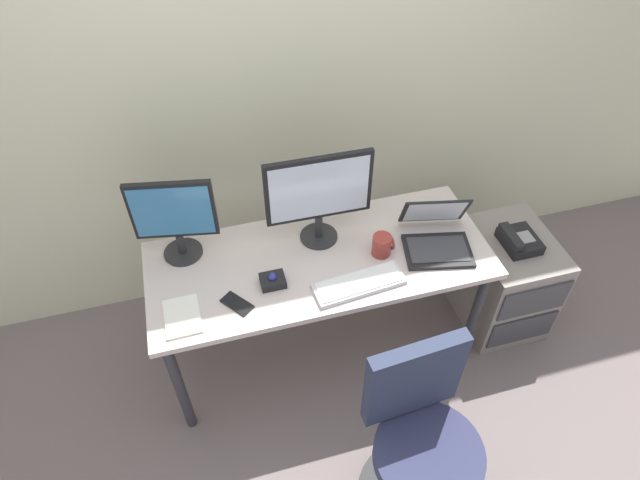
{
  "coord_description": "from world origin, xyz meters",
  "views": [
    {
      "loc": [
        -0.46,
        -1.66,
        2.59
      ],
      "look_at": [
        0.0,
        0.0,
        0.85
      ],
      "focal_mm": 30.67,
      "sensor_mm": 36.0,
      "label": 1
    }
  ],
  "objects_px": {
    "monitor_side": "(174,216)",
    "paper_notepad": "(182,316)",
    "laptop": "(436,236)",
    "coffee_mug": "(382,245)",
    "file_cabinet": "(503,279)",
    "desk_phone": "(519,240)",
    "keyboard": "(359,284)",
    "trackball_mouse": "(273,280)",
    "monitor_main": "(319,193)",
    "cell_phone": "(237,304)",
    "office_chair": "(420,445)"
  },
  "relations": [
    {
      "from": "office_chair",
      "to": "laptop",
      "type": "xyz_separation_m",
      "value": [
        0.36,
        0.78,
        0.36
      ]
    },
    {
      "from": "office_chair",
      "to": "paper_notepad",
      "type": "relative_size",
      "value": 4.45
    },
    {
      "from": "file_cabinet",
      "to": "laptop",
      "type": "xyz_separation_m",
      "value": [
        -0.49,
        -0.02,
        0.49
      ]
    },
    {
      "from": "file_cabinet",
      "to": "cell_phone",
      "type": "xyz_separation_m",
      "value": [
        -1.46,
        -0.13,
        0.44
      ]
    },
    {
      "from": "desk_phone",
      "to": "coffee_mug",
      "type": "bearing_deg",
      "value": 179.4
    },
    {
      "from": "desk_phone",
      "to": "monitor_main",
      "type": "height_order",
      "value": "monitor_main"
    },
    {
      "from": "file_cabinet",
      "to": "monitor_side",
      "type": "relative_size",
      "value": 1.38
    },
    {
      "from": "keyboard",
      "to": "monitor_side",
      "type": "bearing_deg",
      "value": 150.93
    },
    {
      "from": "monitor_side",
      "to": "coffee_mug",
      "type": "distance_m",
      "value": 0.95
    },
    {
      "from": "file_cabinet",
      "to": "trackball_mouse",
      "type": "height_order",
      "value": "trackball_mouse"
    },
    {
      "from": "monitor_main",
      "to": "paper_notepad",
      "type": "relative_size",
      "value": 2.35
    },
    {
      "from": "office_chair",
      "to": "trackball_mouse",
      "type": "height_order",
      "value": "office_chair"
    },
    {
      "from": "desk_phone",
      "to": "cell_phone",
      "type": "distance_m",
      "value": 1.46
    },
    {
      "from": "paper_notepad",
      "to": "laptop",
      "type": "bearing_deg",
      "value": 5.54
    },
    {
      "from": "file_cabinet",
      "to": "office_chair",
      "type": "distance_m",
      "value": 1.17
    },
    {
      "from": "desk_phone",
      "to": "paper_notepad",
      "type": "height_order",
      "value": "paper_notepad"
    },
    {
      "from": "keyboard",
      "to": "paper_notepad",
      "type": "xyz_separation_m",
      "value": [
        -0.77,
        0.03,
        -0.01
      ]
    },
    {
      "from": "keyboard",
      "to": "cell_phone",
      "type": "height_order",
      "value": "keyboard"
    },
    {
      "from": "file_cabinet",
      "to": "monitor_main",
      "type": "xyz_separation_m",
      "value": [
        -1.01,
        0.17,
        0.71
      ]
    },
    {
      "from": "coffee_mug",
      "to": "paper_notepad",
      "type": "relative_size",
      "value": 0.51
    },
    {
      "from": "laptop",
      "to": "monitor_main",
      "type": "bearing_deg",
      "value": 160.1
    },
    {
      "from": "monitor_side",
      "to": "cell_phone",
      "type": "xyz_separation_m",
      "value": [
        0.19,
        -0.37,
        -0.23
      ]
    },
    {
      "from": "laptop",
      "to": "coffee_mug",
      "type": "distance_m",
      "value": 0.27
    },
    {
      "from": "desk_phone",
      "to": "laptop",
      "type": "distance_m",
      "value": 0.51
    },
    {
      "from": "monitor_main",
      "to": "coffee_mug",
      "type": "height_order",
      "value": "monitor_main"
    },
    {
      "from": "office_chair",
      "to": "monitor_side",
      "type": "xyz_separation_m",
      "value": [
        -0.8,
        1.04,
        0.55
      ]
    },
    {
      "from": "laptop",
      "to": "coffee_mug",
      "type": "xyz_separation_m",
      "value": [
        -0.27,
        0.01,
        0.0
      ]
    },
    {
      "from": "office_chair",
      "to": "cell_phone",
      "type": "distance_m",
      "value": 0.96
    },
    {
      "from": "desk_phone",
      "to": "coffee_mug",
      "type": "xyz_separation_m",
      "value": [
        -0.75,
        0.01,
        0.16
      ]
    },
    {
      "from": "cell_phone",
      "to": "monitor_side",
      "type": "bearing_deg",
      "value": 79.7
    },
    {
      "from": "monitor_side",
      "to": "keyboard",
      "type": "relative_size",
      "value": 1.01
    },
    {
      "from": "laptop",
      "to": "trackball_mouse",
      "type": "xyz_separation_m",
      "value": [
        -0.8,
        -0.04,
        -0.03
      ]
    },
    {
      "from": "office_chair",
      "to": "laptop",
      "type": "relative_size",
      "value": 2.46
    },
    {
      "from": "monitor_main",
      "to": "cell_phone",
      "type": "relative_size",
      "value": 3.45
    },
    {
      "from": "paper_notepad",
      "to": "monitor_side",
      "type": "bearing_deg",
      "value": 83.82
    },
    {
      "from": "coffee_mug",
      "to": "laptop",
      "type": "bearing_deg",
      "value": -2.32
    },
    {
      "from": "laptop",
      "to": "monitor_side",
      "type": "bearing_deg",
      "value": 167.54
    },
    {
      "from": "paper_notepad",
      "to": "desk_phone",
      "type": "bearing_deg",
      "value": 4.07
    },
    {
      "from": "coffee_mug",
      "to": "file_cabinet",
      "type": "bearing_deg",
      "value": 0.65
    },
    {
      "from": "coffee_mug",
      "to": "keyboard",
      "type": "bearing_deg",
      "value": -135.55
    },
    {
      "from": "monitor_side",
      "to": "cell_phone",
      "type": "relative_size",
      "value": 2.98
    },
    {
      "from": "monitor_main",
      "to": "laptop",
      "type": "bearing_deg",
      "value": -19.9
    },
    {
      "from": "office_chair",
      "to": "cell_phone",
      "type": "bearing_deg",
      "value": 132.27
    },
    {
      "from": "monitor_side",
      "to": "trackball_mouse",
      "type": "xyz_separation_m",
      "value": [
        0.37,
        -0.29,
        -0.21
      ]
    },
    {
      "from": "office_chair",
      "to": "paper_notepad",
      "type": "height_order",
      "value": "office_chair"
    },
    {
      "from": "file_cabinet",
      "to": "laptop",
      "type": "height_order",
      "value": "laptop"
    },
    {
      "from": "desk_phone",
      "to": "paper_notepad",
      "type": "distance_m",
      "value": 1.69
    },
    {
      "from": "trackball_mouse",
      "to": "coffee_mug",
      "type": "relative_size",
      "value": 1.04
    },
    {
      "from": "monitor_side",
      "to": "paper_notepad",
      "type": "distance_m",
      "value": 0.44
    },
    {
      "from": "file_cabinet",
      "to": "desk_phone",
      "type": "xyz_separation_m",
      "value": [
        -0.01,
        -0.02,
        0.33
      ]
    }
  ]
}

